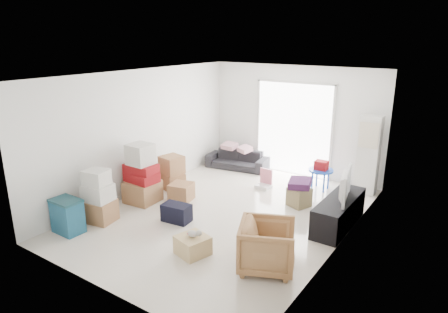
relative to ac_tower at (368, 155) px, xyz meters
The scene contains 21 objects.
room_shell 3.32m from the ac_tower, 126.35° to the right, with size 4.98×6.48×3.18m.
sliding_door 2.01m from the ac_tower, behind, with size 2.10×0.04×2.33m.
ac_tower is the anchor object (origin of this frame).
tv_console 2.03m from the ac_tower, 88.52° to the right, with size 0.49×1.63×0.54m, color black.
television 1.96m from the ac_tower, 88.52° to the right, with size 0.96×0.55×0.13m, color black.
sofa 3.34m from the ac_tower, behind, with size 1.62×0.47×0.63m, color #232328.
pillow_left 3.56m from the ac_tower, behind, with size 0.42×0.33×0.13m, color #BC8991.
pillow_right 3.07m from the ac_tower, behind, with size 0.34×0.27×0.12m, color #BC8991.
armchair 3.97m from the ac_tower, 95.35° to the right, with size 0.80×0.75×0.82m, color #A8784A.
storage_bins 6.24m from the ac_tower, 128.29° to the right, with size 0.55×0.39×0.62m.
box_stack_a 5.69m from the ac_tower, 131.33° to the right, with size 0.63×0.55×1.01m.
box_stack_b 4.90m from the ac_tower, 140.03° to the right, with size 0.69×0.66×1.25m.
box_stack_c 4.37m from the ac_tower, 149.03° to the right, with size 0.63×0.57×0.78m.
loose_box 4.14m from the ac_tower, 139.90° to the right, with size 0.45×0.45×0.37m, color olive.
duffel_bag 4.35m from the ac_tower, 126.30° to the right, with size 0.53×0.32×0.34m, color black.
ottoman 1.89m from the ac_tower, 121.69° to the right, with size 0.39×0.39×0.39m, color #8C7851.
blanket 1.81m from the ac_tower, 121.69° to the right, with size 0.43×0.43×0.14m, color #532257.
kids_table 1.05m from the ac_tower, 157.31° to the right, with size 0.56×0.56×0.68m.
toy_walker 2.36m from the ac_tower, 153.56° to the right, with size 0.34×0.30×0.44m.
wood_crate 4.55m from the ac_tower, 110.18° to the right, with size 0.46×0.46×0.31m, color tan.
plush_bunny 4.51m from the ac_tower, 109.88° to the right, with size 0.25×0.15×0.13m.
Camera 1 is at (4.02, -6.00, 3.37)m, focal length 32.00 mm.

